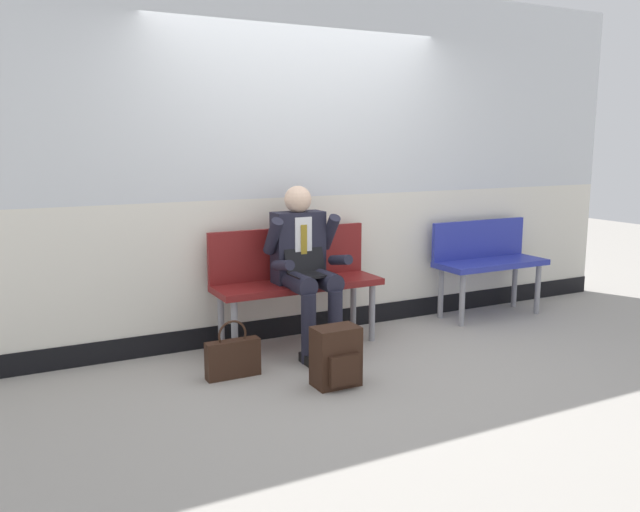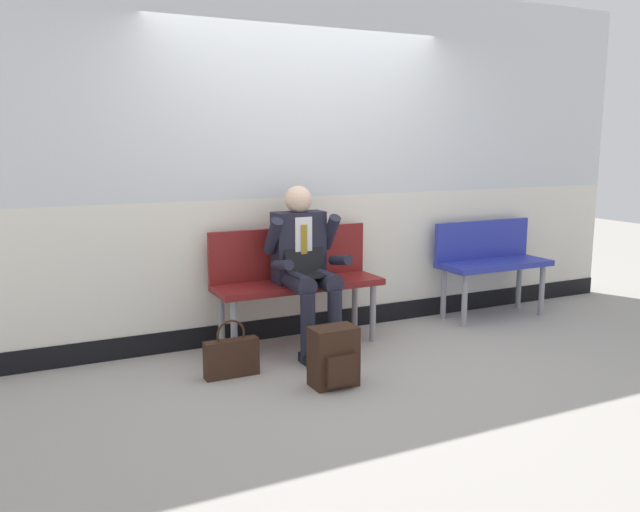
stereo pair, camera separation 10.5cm
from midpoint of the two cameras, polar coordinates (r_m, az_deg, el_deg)
ground_plane at (r=5.13m, az=1.57°, el=-8.24°), size 18.00×18.00×0.00m
station_wall at (r=5.38m, az=-1.21°, el=8.07°), size 6.76×0.14×2.87m
bench_with_person at (r=5.16m, az=-1.62°, el=-1.63°), size 1.34×0.42×0.93m
bench_empty at (r=6.22m, az=15.08°, el=-0.19°), size 1.06×0.42×0.88m
person_seated at (r=4.96m, az=-0.67°, el=-0.67°), size 0.57×0.70×1.27m
backpack at (r=4.37m, az=1.93°, el=-8.83°), size 0.30×0.23×0.40m
handbag at (r=4.58m, az=-7.08°, el=-8.71°), size 0.38×0.10×0.41m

